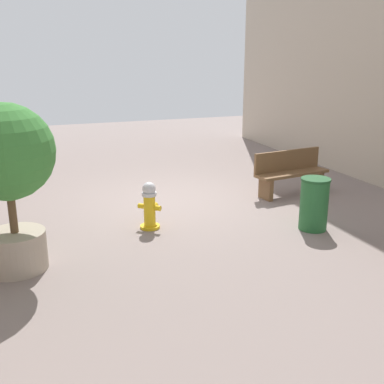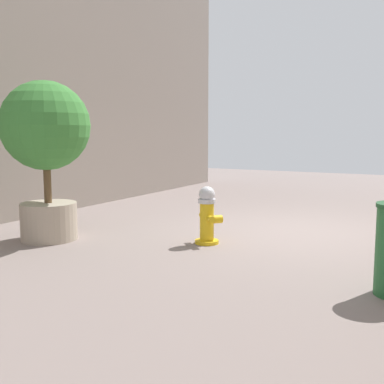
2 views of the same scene
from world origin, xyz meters
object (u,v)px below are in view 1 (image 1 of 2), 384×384
(fire_hydrant, at_px, (150,205))
(trash_bin, at_px, (314,204))
(planter_tree, at_px, (7,167))
(bench_near, at_px, (290,172))

(fire_hydrant, bearing_deg, trash_bin, 158.38)
(fire_hydrant, distance_m, trash_bin, 2.84)
(fire_hydrant, height_order, planter_tree, planter_tree)
(bench_near, bearing_deg, planter_tree, 18.13)
(fire_hydrant, xyz_separation_m, trash_bin, (-2.64, 1.05, 0.04))
(bench_near, relative_size, planter_tree, 0.74)
(fire_hydrant, bearing_deg, planter_tree, 22.55)
(planter_tree, bearing_deg, trash_bin, 178.41)
(bench_near, bearing_deg, trash_bin, 69.10)
(bench_near, relative_size, trash_bin, 1.90)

